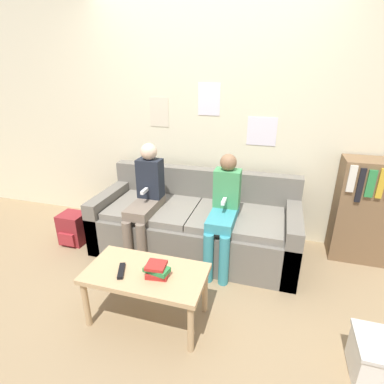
# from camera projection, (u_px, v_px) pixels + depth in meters

# --- Properties ---
(ground_plane) EXTENTS (10.00, 10.00, 0.00)m
(ground_plane) POSITION_uv_depth(u_px,v_px,m) (179.00, 279.00, 2.73)
(ground_plane) COLOR #937A56
(wall_back) EXTENTS (8.00, 0.06, 2.60)m
(wall_back) POSITION_uv_depth(u_px,v_px,m) (209.00, 117.00, 3.18)
(wall_back) COLOR beige
(wall_back) RESTS_ON ground_plane
(couch) EXTENTS (2.04, 0.85, 0.79)m
(couch) POSITION_uv_depth(u_px,v_px,m) (196.00, 225.00, 3.11)
(couch) COLOR #6B665B
(couch) RESTS_ON ground_plane
(coffee_table) EXTENTS (0.87, 0.46, 0.43)m
(coffee_table) POSITION_uv_depth(u_px,v_px,m) (146.00, 278.00, 2.17)
(coffee_table) COLOR tan
(coffee_table) RESTS_ON ground_plane
(person_left) EXTENTS (0.24, 0.58, 1.12)m
(person_left) POSITION_uv_depth(u_px,v_px,m) (146.00, 197.00, 2.93)
(person_left) COLOR #756656
(person_left) RESTS_ON ground_plane
(person_right) EXTENTS (0.24, 0.58, 1.07)m
(person_right) POSITION_uv_depth(u_px,v_px,m) (224.00, 209.00, 2.73)
(person_right) COLOR teal
(person_right) RESTS_ON ground_plane
(tv_remote) EXTENTS (0.10, 0.17, 0.02)m
(tv_remote) POSITION_uv_depth(u_px,v_px,m) (121.00, 271.00, 2.14)
(tv_remote) COLOR black
(tv_remote) RESTS_ON coffee_table
(book_stack) EXTENTS (0.19, 0.15, 0.09)m
(book_stack) POSITION_uv_depth(u_px,v_px,m) (157.00, 270.00, 2.09)
(book_stack) COLOR red
(book_stack) RESTS_ON coffee_table
(bookshelf) EXTENTS (0.51, 0.33, 1.02)m
(bookshelf) POSITION_uv_depth(u_px,v_px,m) (363.00, 210.00, 2.88)
(bookshelf) COLOR brown
(bookshelf) RESTS_ON ground_plane
(backpack) EXTENTS (0.26, 0.26, 0.34)m
(backpack) POSITION_uv_depth(u_px,v_px,m) (73.00, 228.00, 3.26)
(backpack) COLOR maroon
(backpack) RESTS_ON ground_plane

